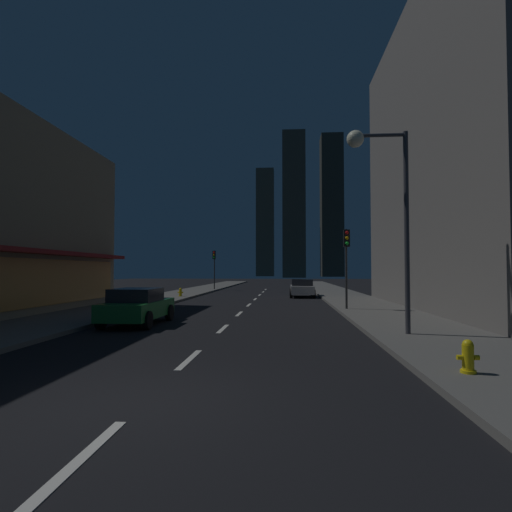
{
  "coord_description": "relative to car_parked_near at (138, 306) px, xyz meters",
  "views": [
    {
      "loc": [
        2.35,
        -6.6,
        2.16
      ],
      "look_at": [
        0.0,
        24.83,
        3.28
      ],
      "focal_mm": 28.62,
      "sensor_mm": 36.0,
      "label": 1
    }
  ],
  "objects": [
    {
      "name": "sidewalk_right",
      "position": [
        10.6,
        22.63,
        -0.67
      ],
      "size": [
        4.0,
        76.0,
        0.15
      ],
      "primitive_type": "cube",
      "color": "#605E59",
      "rests_on": "ground"
    },
    {
      "name": "car_parked_near",
      "position": [
        0.0,
        0.0,
        0.0
      ],
      "size": [
        1.98,
        4.24,
        1.45
      ],
      "color": "#1E722D",
      "rests_on": "ground"
    },
    {
      "name": "street_lamp_right",
      "position": [
        8.98,
        -2.63,
        4.33
      ],
      "size": [
        1.96,
        0.56,
        6.58
      ],
      "color": "#38383D",
      "rests_on": "sidewalk_right"
    },
    {
      "name": "traffic_light_far_left",
      "position": [
        -1.9,
        27.92,
        2.45
      ],
      "size": [
        0.32,
        0.48,
        4.2
      ],
      "color": "#2D2D2D",
      "rests_on": "sidewalk_left"
    },
    {
      "name": "traffic_light_near_right",
      "position": [
        9.1,
        5.7,
        2.45
      ],
      "size": [
        0.32,
        0.48,
        4.2
      ],
      "color": "#2D2D2D",
      "rests_on": "sidewalk_right"
    },
    {
      "name": "sidewalk_left",
      "position": [
        -3.4,
        22.63,
        -0.67
      ],
      "size": [
        4.0,
        76.0,
        0.15
      ],
      "primitive_type": "cube",
      "color": "#605E59",
      "rests_on": "ground"
    },
    {
      "name": "skyscraper_distant_short",
      "position": [
        22.02,
        129.55,
        24.31
      ],
      "size": [
        7.63,
        8.78,
        50.1
      ],
      "primitive_type": "cube",
      "color": "#39362A",
      "rests_on": "ground"
    },
    {
      "name": "skyscraper_distant_mid",
      "position": [
        8.26,
        108.67,
        21.63
      ],
      "size": [
        6.98,
        5.78,
        44.74
      ],
      "primitive_type": "cube",
      "color": "#464334",
      "rests_on": "ground"
    },
    {
      "name": "skyscraper_distant_tall",
      "position": [
        -2.12,
        138.95,
        19.69
      ],
      "size": [
        6.71,
        6.3,
        40.86
      ],
      "primitive_type": "cube",
      "color": "#4F4B3B",
      "rests_on": "ground"
    },
    {
      "name": "fire_hydrant_far_left",
      "position": [
        -2.3,
        15.33,
        -0.29
      ],
      "size": [
        0.42,
        0.3,
        0.65
      ],
      "color": "gold",
      "rests_on": "sidewalk_left"
    },
    {
      "name": "lane_marking_center",
      "position": [
        3.6,
        9.43,
        -0.73
      ],
      "size": [
        0.16,
        43.8,
        0.01
      ],
      "color": "silver",
      "rests_on": "ground"
    },
    {
      "name": "fire_hydrant_yellow_near",
      "position": [
        9.5,
        -7.62,
        -0.29
      ],
      "size": [
        0.42,
        0.3,
        0.65
      ],
      "color": "yellow",
      "rests_on": "sidewalk_right"
    },
    {
      "name": "ground_plane",
      "position": [
        3.6,
        22.63,
        -0.79
      ],
      "size": [
        78.0,
        136.0,
        0.1
      ],
      "primitive_type": "cube",
      "color": "black"
    },
    {
      "name": "car_parked_far",
      "position": [
        7.2,
        17.38,
        0.0
      ],
      "size": [
        1.98,
        4.24,
        1.45
      ],
      "color": "silver",
      "rests_on": "ground"
    }
  ]
}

